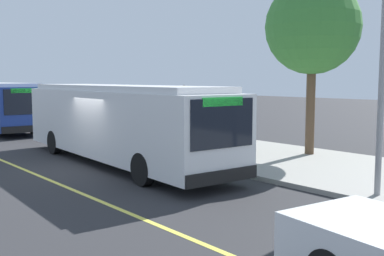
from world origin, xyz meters
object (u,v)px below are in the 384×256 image
Objects in this scene: transit_bus_main at (118,121)px; waiting_bench at (201,134)px; route_sign_post at (184,111)px; pedestrian_commuter at (209,129)px.

transit_bus_main is 7.66× the size of waiting_bench.
transit_bus_main reaches higher than waiting_bench.
transit_bus_main is at bearing -113.16° from route_sign_post.
pedestrian_commuter is (0.91, 3.75, -0.50)m from transit_bus_main.
transit_bus_main and route_sign_post have the same top height.
waiting_bench is at bearing 103.20° from transit_bus_main.
waiting_bench is 0.95× the size of pedestrian_commuter.
route_sign_post is (1.00, 2.34, 0.34)m from transit_bus_main.
waiting_bench is at bearing 128.36° from route_sign_post.
route_sign_post reaches higher than waiting_bench.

